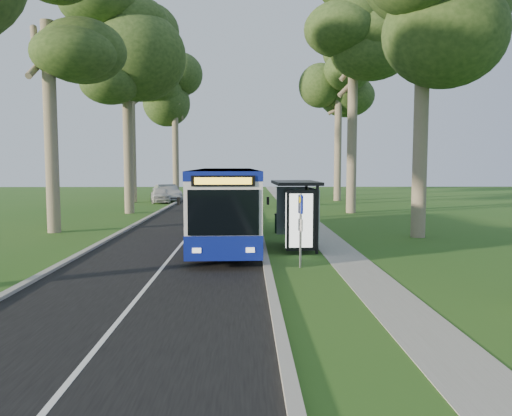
% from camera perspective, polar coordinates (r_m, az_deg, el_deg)
% --- Properties ---
extents(ground, '(120.00, 120.00, 0.00)m').
position_cam_1_polar(ground, '(17.79, 1.11, -6.21)').
color(ground, '#2B5A1C').
rests_on(ground, ground).
extents(road, '(7.00, 100.00, 0.02)m').
position_cam_1_polar(road, '(27.80, -6.92, -2.16)').
color(road, black).
rests_on(road, ground).
extents(kerb_east, '(0.25, 100.00, 0.12)m').
position_cam_1_polar(kerb_east, '(27.66, 0.32, -2.06)').
color(kerb_east, '#9E9B93').
rests_on(kerb_east, ground).
extents(kerb_west, '(0.25, 100.00, 0.12)m').
position_cam_1_polar(kerb_west, '(28.36, -13.97, -2.03)').
color(kerb_west, '#9E9B93').
rests_on(kerb_west, ground).
extents(centre_line, '(0.12, 100.00, 0.00)m').
position_cam_1_polar(centre_line, '(27.80, -6.92, -2.14)').
color(centre_line, white).
rests_on(centre_line, road).
extents(footpath, '(1.50, 100.00, 0.02)m').
position_cam_1_polar(footpath, '(27.90, 6.50, -2.13)').
color(footpath, gray).
rests_on(footpath, ground).
extents(bus, '(2.90, 12.29, 3.24)m').
position_cam_1_polar(bus, '(22.03, -3.46, 0.36)').
color(bus, white).
rests_on(bus, ground).
extents(bus_stop_sign, '(0.13, 0.35, 2.49)m').
position_cam_1_polar(bus_stop_sign, '(16.69, 5.11, -1.57)').
color(bus_stop_sign, gray).
rests_on(bus_stop_sign, ground).
extents(bus_shelter, '(1.87, 3.29, 2.77)m').
position_cam_1_polar(bus_shelter, '(20.11, 5.08, 0.71)').
color(bus_shelter, black).
rests_on(bus_shelter, ground).
extents(litter_bin, '(0.56, 0.56, 0.98)m').
position_cam_1_polar(litter_bin, '(25.25, 2.75, -1.74)').
color(litter_bin, black).
rests_on(litter_bin, ground).
extents(car_white, '(2.54, 4.36, 1.39)m').
position_cam_1_polar(car_white, '(46.12, -10.90, 1.48)').
color(car_white, silver).
rests_on(car_white, ground).
extents(car_silver, '(3.49, 5.06, 1.58)m').
position_cam_1_polar(car_silver, '(47.67, -10.11, 1.71)').
color(car_silver, '#9D9FA4').
rests_on(car_silver, ground).
extents(tree_west_b, '(5.20, 5.20, 14.45)m').
position_cam_1_polar(tree_west_b, '(28.22, -22.80, 19.51)').
color(tree_west_b, '#7A6B56').
rests_on(tree_west_b, ground).
extents(tree_west_c, '(5.20, 5.20, 14.84)m').
position_cam_1_polar(tree_west_c, '(37.18, -14.62, 16.54)').
color(tree_west_c, '#7A6B56').
rests_on(tree_west_c, ground).
extents(tree_west_d, '(5.20, 5.20, 15.83)m').
position_cam_1_polar(tree_west_d, '(47.32, -14.16, 14.91)').
color(tree_west_d, '#7A6B56').
rests_on(tree_west_d, ground).
extents(tree_west_e, '(5.20, 5.20, 16.15)m').
position_cam_1_polar(tree_west_e, '(56.63, -9.28, 13.56)').
color(tree_west_e, '#7A6B56').
rests_on(tree_west_e, ground).
extents(tree_east_c, '(5.20, 5.20, 15.86)m').
position_cam_1_polar(tree_east_c, '(37.15, 11.09, 17.79)').
color(tree_east_c, '#7A6B56').
rests_on(tree_east_c, ground).
extents(tree_east_d, '(5.20, 5.20, 15.34)m').
position_cam_1_polar(tree_east_d, '(48.87, 9.45, 14.24)').
color(tree_east_d, '#7A6B56').
rests_on(tree_east_d, ground).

